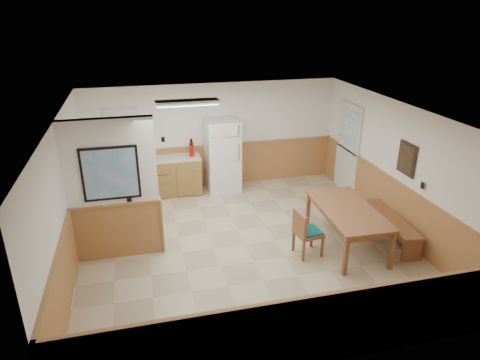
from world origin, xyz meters
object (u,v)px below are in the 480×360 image
object	(u,v)px
dining_bench	(392,222)
soap_bottle	(121,156)
dining_chair	(304,230)
fire_extinguisher	(192,149)
refrigerator	(222,156)
dining_table	(348,213)

from	to	relation	value
dining_bench	soap_bottle	world-z (taller)	soap_bottle
dining_chair	fire_extinguisher	xyz separation A→B (m)	(-1.51, 3.23, 0.59)
dining_chair	soap_bottle	bearing A→B (deg)	126.05
fire_extinguisher	dining_bench	bearing A→B (deg)	-50.03
dining_chair	dining_bench	bearing A→B (deg)	-3.26
dining_bench	dining_chair	distance (m)	1.84
refrigerator	dining_chair	distance (m)	3.33
soap_bottle	dining_table	bearing A→B (deg)	-38.39
dining_bench	dining_chair	world-z (taller)	dining_chair
fire_extinguisher	soap_bottle	xyz separation A→B (m)	(-1.59, 0.05, -0.06)
soap_bottle	refrigerator	bearing A→B (deg)	-1.65
dining_bench	fire_extinguisher	world-z (taller)	fire_extinguisher
dining_bench	soap_bottle	distance (m)	5.89
refrigerator	dining_chair	xyz separation A→B (m)	(0.79, -3.21, -0.37)
refrigerator	soap_bottle	bearing A→B (deg)	176.61
dining_bench	fire_extinguisher	bearing A→B (deg)	143.11
dining_bench	fire_extinguisher	distance (m)	4.62
refrigerator	dining_bench	bearing A→B (deg)	-51.37
refrigerator	dining_table	bearing A→B (deg)	-63.30
refrigerator	dining_bench	size ratio (longest dim) A/B	1.03
refrigerator	dining_chair	bearing A→B (deg)	-77.94
dining_bench	fire_extinguisher	size ratio (longest dim) A/B	4.02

